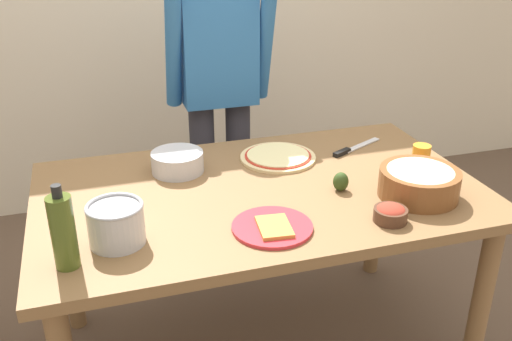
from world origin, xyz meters
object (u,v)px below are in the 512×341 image
(plate_with_slice, at_px, (273,227))
(mixing_bowl_steel, at_px, (177,162))
(person_cook, at_px, (219,84))
(steel_pot, at_px, (116,223))
(popcorn_bowl, at_px, (419,180))
(chef_knife, at_px, (351,149))
(pizza_raw_on_board, at_px, (278,157))
(dining_table, at_px, (260,210))
(cup_orange, at_px, (421,155))
(avocado, at_px, (341,182))
(small_sauce_bowl, at_px, (391,213))
(olive_oil_bottle, at_px, (63,231))

(plate_with_slice, xyz_separation_m, mixing_bowl_steel, (-0.21, 0.52, 0.03))
(person_cook, height_order, steel_pot, person_cook)
(popcorn_bowl, relative_size, chef_knife, 1.03)
(pizza_raw_on_board, bearing_deg, mixing_bowl_steel, -179.67)
(plate_with_slice, bearing_deg, person_cook, 85.44)
(dining_table, distance_m, pizza_raw_on_board, 0.30)
(plate_with_slice, relative_size, cup_orange, 3.06)
(person_cook, xyz_separation_m, pizza_raw_on_board, (0.12, -0.52, -0.17))
(popcorn_bowl, bearing_deg, avocado, 153.56)
(small_sauce_bowl, height_order, cup_orange, cup_orange)
(dining_table, relative_size, chef_knife, 5.90)
(mixing_bowl_steel, height_order, avocado, mixing_bowl_steel)
(dining_table, xyz_separation_m, popcorn_bowl, (0.52, -0.22, 0.15))
(pizza_raw_on_board, bearing_deg, olive_oil_bottle, -146.38)
(dining_table, xyz_separation_m, person_cook, (0.04, 0.76, 0.27))
(dining_table, bearing_deg, steel_pot, -156.98)
(pizza_raw_on_board, xyz_separation_m, small_sauce_bowl, (0.18, -0.59, 0.02))
(cup_orange, xyz_separation_m, avocado, (-0.39, -0.11, -0.01))
(steel_pot, xyz_separation_m, chef_knife, (1.00, 0.45, -0.06))
(pizza_raw_on_board, distance_m, small_sauce_bowl, 0.61)
(steel_pot, bearing_deg, cup_orange, 11.07)
(popcorn_bowl, distance_m, mixing_bowl_steel, 0.90)
(person_cook, distance_m, small_sauce_bowl, 1.16)
(pizza_raw_on_board, distance_m, plate_with_slice, 0.56)
(plate_with_slice, distance_m, steel_pot, 0.48)
(person_cook, bearing_deg, pizza_raw_on_board, -77.54)
(person_cook, distance_m, chef_knife, 0.71)
(plate_with_slice, bearing_deg, dining_table, 80.47)
(person_cook, distance_m, popcorn_bowl, 1.09)
(olive_oil_bottle, bearing_deg, cup_orange, 13.44)
(olive_oil_bottle, distance_m, steel_pot, 0.18)
(person_cook, relative_size, steel_pot, 9.34)
(person_cook, height_order, small_sauce_bowl, person_cook)
(dining_table, height_order, popcorn_bowl, popcorn_bowl)
(person_cook, bearing_deg, small_sauce_bowl, -74.90)
(person_cook, distance_m, mixing_bowl_steel, 0.62)
(popcorn_bowl, bearing_deg, pizza_raw_on_board, 128.72)
(olive_oil_bottle, xyz_separation_m, steel_pot, (0.15, 0.09, -0.05))
(person_cook, bearing_deg, olive_oil_bottle, -123.48)
(chef_knife, bearing_deg, olive_oil_bottle, -154.83)
(pizza_raw_on_board, xyz_separation_m, steel_pot, (-0.67, -0.46, 0.06))
(plate_with_slice, height_order, olive_oil_bottle, olive_oil_bottle)
(olive_oil_bottle, bearing_deg, plate_with_slice, 2.07)
(person_cook, height_order, avocado, person_cook)
(pizza_raw_on_board, distance_m, avocado, 0.36)
(chef_knife, bearing_deg, cup_orange, -48.44)
(steel_pot, height_order, cup_orange, steel_pot)
(mixing_bowl_steel, bearing_deg, plate_with_slice, -67.91)
(mixing_bowl_steel, bearing_deg, dining_table, -42.01)
(avocado, bearing_deg, person_cook, 105.52)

